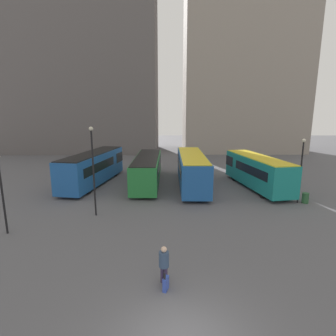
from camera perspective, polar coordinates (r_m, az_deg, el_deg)
building_block_left at (r=55.34m, az=-20.08°, el=23.02°), size 30.93×12.30×37.12m
building_block_right at (r=54.02m, az=16.34°, el=21.92°), size 21.87×10.87×34.13m
bus_0 at (r=28.17m, az=-15.77°, el=0.27°), size 4.24×11.27×3.25m
bus_1 at (r=27.19m, az=-4.41°, el=-0.16°), size 2.49×11.09×2.87m
bus_2 at (r=26.29m, az=5.29°, el=-0.15°), size 2.61×11.22×3.23m
bus_3 at (r=27.01m, az=18.83°, el=-0.57°), size 4.03×10.01×3.11m
traveler at (r=11.85m, az=-0.81°, el=-19.67°), size 0.56×0.56×1.70m
suitcase at (r=11.81m, az=-0.41°, el=-23.88°), size 0.28×0.42×0.86m
lamp_post_0 at (r=23.42m, az=27.11°, el=0.49°), size 0.28×0.28×5.25m
lamp_post_1 at (r=18.85m, az=-15.90°, el=0.61°), size 0.28×0.28×6.32m
lamp_post_2 at (r=18.31m, az=-32.42°, el=-3.52°), size 0.28×0.28×4.90m
trash_bin at (r=24.24m, az=27.81°, el=-5.80°), size 0.52×0.52×0.85m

